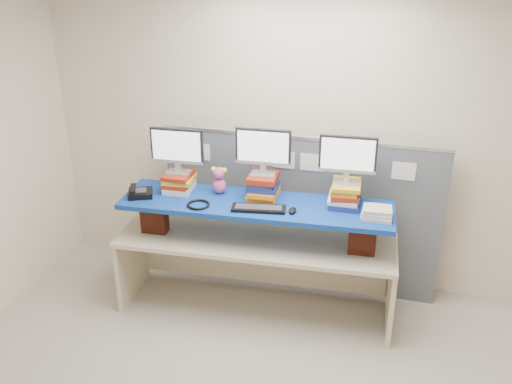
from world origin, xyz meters
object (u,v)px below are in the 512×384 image
(desk, at_px, (256,253))
(desk_phone, at_px, (140,193))
(blue_board, at_px, (256,205))
(monitor_left, at_px, (177,148))
(monitor_center, at_px, (263,149))
(monitor_right, at_px, (348,157))
(keyboard, at_px, (259,208))

(desk, distance_m, desk_phone, 1.14)
(blue_board, bearing_deg, desk_phone, -175.84)
(desk, distance_m, monitor_left, 1.15)
(monitor_center, distance_m, monitor_right, 0.70)
(blue_board, relative_size, desk_phone, 8.88)
(monitor_right, height_order, desk_phone, monitor_right)
(monitor_right, bearing_deg, keyboard, -160.23)
(monitor_left, bearing_deg, blue_board, -9.37)
(desk, xyz_separation_m, monitor_right, (0.72, 0.16, 0.92))
(keyboard, distance_m, desk_phone, 1.06)
(blue_board, xyz_separation_m, monitor_left, (-0.72, 0.08, 0.42))
(keyboard, bearing_deg, monitor_left, 156.67)
(blue_board, relative_size, monitor_right, 4.95)
(monitor_right, bearing_deg, monitor_center, -180.00)
(monitor_right, bearing_deg, desk_phone, -173.72)
(monitor_center, relative_size, desk_phone, 1.79)
(blue_board, height_order, desk_phone, desk_phone)
(blue_board, height_order, monitor_right, monitor_right)
(blue_board, relative_size, keyboard, 5.02)
(desk, distance_m, blue_board, 0.47)
(monitor_left, distance_m, monitor_center, 0.76)
(desk, height_order, keyboard, keyboard)
(desk, height_order, desk_phone, desk_phone)
(keyboard, bearing_deg, desk, 105.33)
(blue_board, xyz_separation_m, monitor_right, (0.72, 0.16, 0.45))
(desk, bearing_deg, monitor_left, 170.63)
(monitor_right, bearing_deg, blue_board, -170.82)
(monitor_left, distance_m, desk_phone, 0.51)
(monitor_center, height_order, desk_phone, monitor_center)
(monitor_left, bearing_deg, monitor_center, 0.00)
(desk, height_order, monitor_right, monitor_right)
(monitor_left, distance_m, monitor_right, 1.45)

